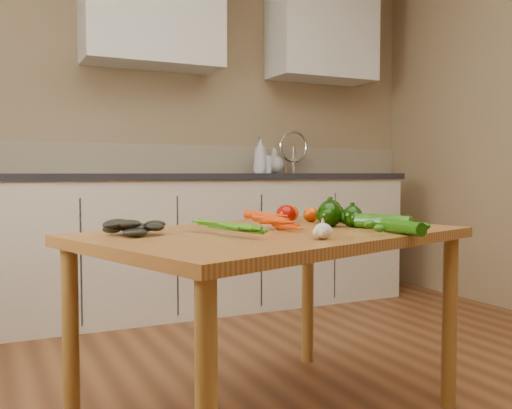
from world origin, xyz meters
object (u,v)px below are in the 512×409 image
at_px(leafy_greens, 136,221).
at_px(pepper_b, 331,212).
at_px(pepper_a, 329,214).
at_px(soap_bottle_a, 260,155).
at_px(tomato_a, 286,214).
at_px(table, 274,252).
at_px(pepper_c, 352,217).
at_px(soap_bottle_c, 274,161).
at_px(zucchini_a, 383,222).
at_px(tomato_b, 290,213).
at_px(zucchini_b, 402,227).
at_px(tomato_c, 311,214).
at_px(garlic_bulb, 323,231).
at_px(carrot_bunch, 260,222).
at_px(soap_bottle_b, 265,160).

xyz_separation_m(leafy_greens, pepper_b, (0.82, 0.10, 0.00)).
distance_m(pepper_a, pepper_b, 0.15).
distance_m(soap_bottle_a, tomato_a, 1.80).
xyz_separation_m(table, soap_bottle_a, (0.86, 1.87, 0.41)).
bearing_deg(pepper_a, pepper_c, -35.50).
xyz_separation_m(table, soap_bottle_c, (1.00, 1.93, 0.37)).
bearing_deg(tomato_a, leafy_greens, -166.43).
bearing_deg(soap_bottle_c, zucchini_a, 35.52).
bearing_deg(tomato_b, zucchini_b, -80.66).
bearing_deg(zucchini_b, soap_bottle_a, 76.36).
height_order(tomato_a, tomato_c, tomato_a).
distance_m(pepper_c, tomato_b, 0.33).
xyz_separation_m(garlic_bulb, tomato_b, (0.22, 0.61, 0.01)).
xyz_separation_m(pepper_a, pepper_b, (0.08, 0.12, 0.00)).
bearing_deg(pepper_b, tomato_c, 109.92).
bearing_deg(soap_bottle_c, tomato_b, 27.05).
height_order(soap_bottle_a, garlic_bulb, soap_bottle_a).
bearing_deg(soap_bottle_a, pepper_a, -57.34).
bearing_deg(pepper_a, tomato_b, 94.90).
relative_size(soap_bottle_c, tomato_a, 2.22).
distance_m(soap_bottle_a, soap_bottle_c, 0.16).
bearing_deg(soap_bottle_a, soap_bottle_c, 74.18).
relative_size(tomato_b, tomato_c, 1.11).
bearing_deg(leafy_greens, carrot_bunch, -9.07).
bearing_deg(pepper_c, soap_bottle_a, 74.25).
xyz_separation_m(carrot_bunch, garlic_bulb, (0.07, -0.29, -0.01)).
height_order(soap_bottle_a, carrot_bunch, soap_bottle_a).
bearing_deg(tomato_a, tomato_b, 53.00).
bearing_deg(pepper_a, carrot_bunch, -171.95).
distance_m(leafy_greens, pepper_a, 0.74).
bearing_deg(carrot_bunch, zucchini_b, -53.97).
distance_m(soap_bottle_a, soap_bottle_b, 0.06).
distance_m(pepper_c, tomato_a, 0.28).
relative_size(soap_bottle_c, pepper_c, 2.28).
bearing_deg(pepper_c, zucchini_a, -70.83).
bearing_deg(pepper_c, zucchini_b, -88.90).
xyz_separation_m(soap_bottle_a, pepper_a, (-0.60, -1.82, -0.28)).
distance_m(zucchini_a, zucchini_b, 0.16).
height_order(pepper_b, zucchini_b, pepper_b).
bearing_deg(pepper_c, tomato_c, 94.60).
xyz_separation_m(soap_bottle_a, soap_bottle_b, (0.04, 0.01, -0.04)).
bearing_deg(tomato_c, soap_bottle_a, 71.13).
xyz_separation_m(soap_bottle_c, tomato_a, (-0.83, -1.70, -0.26)).
bearing_deg(zucchini_b, tomato_a, 107.88).
relative_size(soap_bottle_a, pepper_a, 2.72).
xyz_separation_m(soap_bottle_b, leafy_greens, (-1.38, -1.81, -0.25)).
bearing_deg(pepper_c, carrot_bunch, 179.18).
xyz_separation_m(carrot_bunch, tomato_b, (0.29, 0.31, 0.00)).
height_order(pepper_c, zucchini_b, pepper_c).
height_order(soap_bottle_a, zucchini_a, soap_bottle_a).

